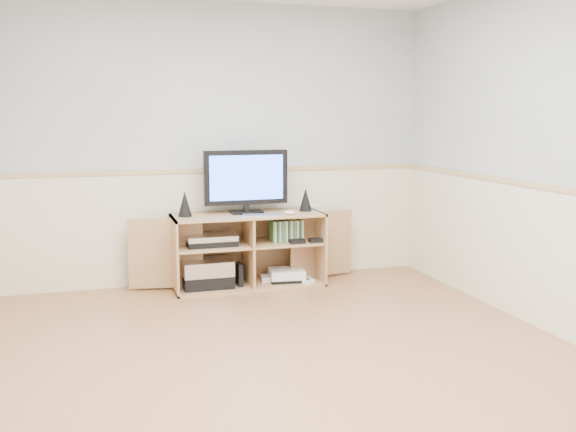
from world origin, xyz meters
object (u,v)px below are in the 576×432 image
(media_cabinet, at_px, (247,248))
(game_consoles, at_px, (285,275))
(monitor, at_px, (246,179))
(keyboard, at_px, (261,215))

(media_cabinet, relative_size, game_consoles, 4.55)
(media_cabinet, distance_m, game_consoles, 0.44)
(monitor, relative_size, keyboard, 2.29)
(media_cabinet, bearing_deg, game_consoles, -11.64)
(media_cabinet, height_order, keyboard, keyboard)
(keyboard, height_order, game_consoles, keyboard)
(keyboard, bearing_deg, game_consoles, 41.00)
(keyboard, relative_size, game_consoles, 0.72)
(game_consoles, bearing_deg, media_cabinet, 168.36)
(monitor, distance_m, keyboard, 0.36)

